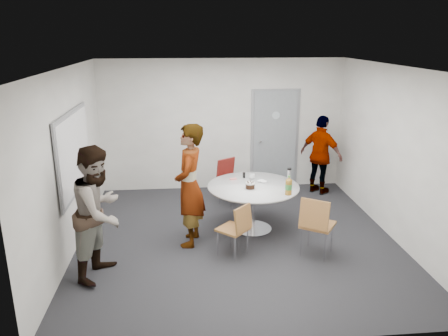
{
  "coord_description": "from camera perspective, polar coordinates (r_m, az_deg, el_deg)",
  "views": [
    {
      "loc": [
        -0.82,
        -6.34,
        3.16
      ],
      "look_at": [
        -0.19,
        0.25,
        1.12
      ],
      "focal_mm": 35.0,
      "sensor_mm": 36.0,
      "label": 1
    }
  ],
  "objects": [
    {
      "name": "whiteboard",
      "position": [
        6.95,
        -18.98,
        1.95
      ],
      "size": [
        0.04,
        1.9,
        1.25
      ],
      "color": "gray",
      "rests_on": "wall_left"
    },
    {
      "name": "floor",
      "position": [
        7.13,
        1.7,
        -9.19
      ],
      "size": [
        5.0,
        5.0,
        0.0
      ],
      "primitive_type": "plane",
      "color": "black",
      "rests_on": "ground"
    },
    {
      "name": "door",
      "position": [
        9.27,
        6.62,
        3.72
      ],
      "size": [
        1.02,
        0.17,
        2.12
      ],
      "color": "gray",
      "rests_on": "wall_back"
    },
    {
      "name": "ceiling",
      "position": [
        6.4,
        1.92,
        13.01
      ],
      "size": [
        5.0,
        5.0,
        0.0
      ],
      "primitive_type": "plane",
      "rotation": [
        3.14,
        0.0,
        0.0
      ],
      "color": "silver",
      "rests_on": "wall_back"
    },
    {
      "name": "chair_near_left",
      "position": [
        6.39,
        1.74,
        -7.55
      ],
      "size": [
        0.57,
        0.56,
        0.81
      ],
      "rotation": [
        0.0,
        0.0,
        0.82
      ],
      "color": "brown",
      "rests_on": "floor"
    },
    {
      "name": "wall_back",
      "position": [
        9.06,
        -0.18,
        5.61
      ],
      "size": [
        5.0,
        0.0,
        5.0
      ],
      "primitive_type": "plane",
      "rotation": [
        1.57,
        0.0,
        0.0
      ],
      "color": "beige",
      "rests_on": "floor"
    },
    {
      "name": "person_right",
      "position": [
        9.05,
        12.55,
        1.65
      ],
      "size": [
        0.92,
        0.98,
        1.62
      ],
      "primitive_type": "imported",
      "rotation": [
        0.0,
        0.0,
        2.28
      ],
      "color": "black",
      "rests_on": "floor"
    },
    {
      "name": "chair_near_right",
      "position": [
        6.49,
        11.95,
        -6.81
      ],
      "size": [
        0.63,
        0.64,
        0.93
      ],
      "rotation": [
        0.0,
        0.0,
        -0.6
      ],
      "color": "brown",
      "rests_on": "floor"
    },
    {
      "name": "table",
      "position": [
        7.19,
        4.05,
        -3.15
      ],
      "size": [
        1.5,
        1.5,
        1.09
      ],
      "color": "silver",
      "rests_on": "floor"
    },
    {
      "name": "chair_far",
      "position": [
        8.34,
        0.69,
        -1.17
      ],
      "size": [
        0.6,
        0.61,
        0.88
      ],
      "rotation": [
        0.0,
        0.0,
        3.72
      ],
      "color": "maroon",
      "rests_on": "floor"
    },
    {
      "name": "wall_front",
      "position": [
        4.32,
        6.0,
        -7.73
      ],
      "size": [
        5.0,
        0.0,
        5.0
      ],
      "primitive_type": "plane",
      "rotation": [
        -1.57,
        0.0,
        0.0
      ],
      "color": "beige",
      "rests_on": "floor"
    },
    {
      "name": "wall_right",
      "position": [
        7.38,
        21.46,
        1.72
      ],
      "size": [
        0.0,
        5.0,
        5.0
      ],
      "primitive_type": "plane",
      "rotation": [
        1.57,
        0.0,
        -1.57
      ],
      "color": "beige",
      "rests_on": "floor"
    },
    {
      "name": "wall_left",
      "position": [
        6.8,
        -19.59,
        0.69
      ],
      "size": [
        0.0,
        5.0,
        5.0
      ],
      "primitive_type": "plane",
      "rotation": [
        1.57,
        0.0,
        1.57
      ],
      "color": "beige",
      "rests_on": "floor"
    },
    {
      "name": "person_main",
      "position": [
        6.65,
        -4.53,
        -2.31
      ],
      "size": [
        0.57,
        0.77,
        1.91
      ],
      "primitive_type": "imported",
      "rotation": [
        0.0,
        0.0,
        -1.75
      ],
      "color": "#A5C6EA",
      "rests_on": "floor"
    },
    {
      "name": "person_left",
      "position": [
        6.02,
        -15.99,
        -5.57
      ],
      "size": [
        0.94,
        1.06,
        1.81
      ],
      "primitive_type": "imported",
      "rotation": [
        0.0,
        0.0,
        1.24
      ],
      "color": "white",
      "rests_on": "floor"
    }
  ]
}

